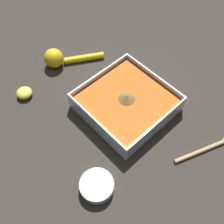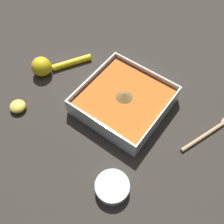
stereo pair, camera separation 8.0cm
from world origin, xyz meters
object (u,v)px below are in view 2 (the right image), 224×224
at_px(spice_bowl, 112,187).
at_px(lemon_half, 18,106).
at_px(wooden_spoon, 210,132).
at_px(square_dish, 124,101).
at_px(lemon_squeezer, 48,66).

relative_size(spice_bowl, lemon_half, 1.78).
bearing_deg(spice_bowl, wooden_spoon, 66.63).
bearing_deg(spice_bowl, square_dish, 118.81).
relative_size(square_dish, wooden_spoon, 1.30).
distance_m(square_dish, lemon_half, 0.34).
bearing_deg(wooden_spoon, square_dish, 126.40).
xyz_separation_m(spice_bowl, wooden_spoon, (0.14, 0.32, -0.01)).
distance_m(spice_bowl, lemon_squeezer, 0.48).
relative_size(spice_bowl, lemon_squeezer, 0.47).
bearing_deg(square_dish, lemon_squeezer, -173.22).
distance_m(lemon_half, wooden_spoon, 0.61).
relative_size(square_dish, spice_bowl, 2.81).
bearing_deg(lemon_squeezer, lemon_half, 41.58).
bearing_deg(wooden_spoon, spice_bowl, 177.23).
height_order(spice_bowl, lemon_squeezer, lemon_squeezer).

